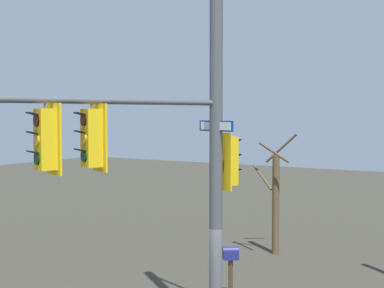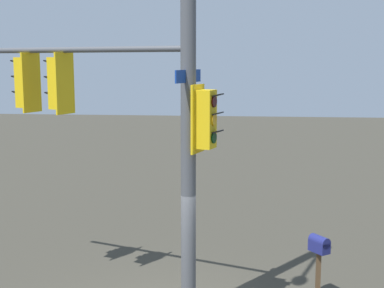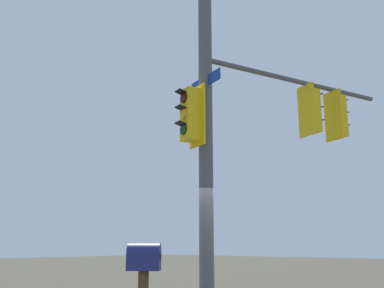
# 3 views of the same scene
# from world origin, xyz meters

# --- Properties ---
(main_signal_pole_assembly) EXTENTS (5.75, 4.42, 9.84)m
(main_signal_pole_assembly) POSITION_xyz_m (0.42, -0.42, 4.98)
(main_signal_pole_assembly) COLOR #4C4F54
(main_signal_pole_assembly) RESTS_ON ground
(mailbox) EXTENTS (0.46, 0.50, 1.41)m
(mailbox) POSITION_xyz_m (-3.10, -1.29, 1.11)
(mailbox) COLOR #4C3823
(mailbox) RESTS_ON ground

